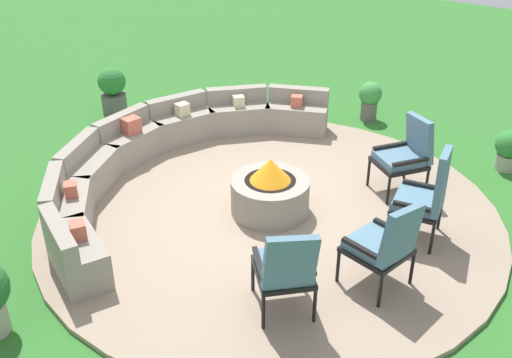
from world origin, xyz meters
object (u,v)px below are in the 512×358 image
at_px(lounge_chair_back_left, 427,195).
at_px(lounge_chair_back_right, 406,153).
at_px(curved_stone_bench, 164,154).
at_px(lounge_chair_front_left, 286,267).
at_px(potted_plant_2, 509,148).
at_px(potted_plant_3, 113,89).
at_px(potted_plant_4, 370,98).
at_px(lounge_chair_front_right, 385,243).
at_px(fire_pit, 270,192).

height_order(lounge_chair_back_left, lounge_chair_back_right, lounge_chair_back_left).
height_order(curved_stone_bench, lounge_chair_front_left, lounge_chair_front_left).
bearing_deg(potted_plant_2, potted_plant_3, 103.51).
distance_m(lounge_chair_back_right, potted_plant_4, 2.37).
distance_m(lounge_chair_front_right, lounge_chair_back_left, 1.05).
height_order(lounge_chair_front_right, lounge_chair_back_right, lounge_chair_front_right).
relative_size(lounge_chair_front_right, lounge_chair_back_left, 0.90).
bearing_deg(lounge_chair_back_right, fire_pit, 86.68).
height_order(lounge_chair_front_left, lounge_chair_back_right, lounge_chair_back_right).
bearing_deg(lounge_chair_back_right, curved_stone_bench, 61.17).
distance_m(curved_stone_bench, lounge_chair_front_left, 3.18).
bearing_deg(lounge_chair_back_left, fire_pit, 95.57).
xyz_separation_m(curved_stone_bench, lounge_chair_front_right, (-0.71, -3.41, 0.26)).
relative_size(lounge_chair_back_left, lounge_chair_back_right, 1.13).
bearing_deg(potted_plant_4, fire_pit, -177.87).
bearing_deg(lounge_chair_back_right, lounge_chair_front_right, 142.17).
distance_m(lounge_chair_front_right, potted_plant_4, 4.33).
bearing_deg(potted_plant_3, potted_plant_4, -61.79).
bearing_deg(curved_stone_bench, fire_pit, -93.09).
distance_m(curved_stone_bench, potted_plant_4, 3.60).
bearing_deg(lounge_chair_front_right, curved_stone_bench, 93.57).
height_order(lounge_chair_front_right, potted_plant_2, lounge_chair_front_right).
xyz_separation_m(fire_pit, curved_stone_bench, (0.09, 1.73, -0.00)).
relative_size(lounge_chair_front_right, potted_plant_4, 1.61).
relative_size(fire_pit, potted_plant_2, 1.65).
bearing_deg(fire_pit, curved_stone_bench, 86.91).
relative_size(fire_pit, lounge_chair_back_left, 0.83).
bearing_deg(lounge_chair_front_left, potted_plant_2, 32.57).
xyz_separation_m(lounge_chair_front_right, potted_plant_3, (1.94, 5.51, -0.19)).
relative_size(lounge_chair_back_right, potted_plant_2, 1.76).
relative_size(curved_stone_bench, lounge_chair_front_left, 5.04).
height_order(lounge_chair_front_left, potted_plant_2, lounge_chair_front_left).
distance_m(fire_pit, potted_plant_2, 3.51).
distance_m(fire_pit, potted_plant_4, 3.32).
bearing_deg(curved_stone_bench, potted_plant_3, 59.55).
height_order(lounge_chair_back_left, potted_plant_2, lounge_chair_back_left).
xyz_separation_m(fire_pit, lounge_chair_front_left, (-1.46, -1.04, 0.25)).
bearing_deg(lounge_chair_front_right, lounge_chair_front_left, 158.05).
xyz_separation_m(fire_pit, potted_plant_3, (1.33, 3.83, 0.07)).
xyz_separation_m(potted_plant_3, potted_plant_4, (1.99, -3.70, -0.04)).
bearing_deg(curved_stone_bench, lounge_chair_front_right, -101.72).
bearing_deg(lounge_chair_back_left, curved_stone_bench, 87.22).
height_order(potted_plant_2, potted_plant_4, potted_plant_4).
relative_size(lounge_chair_front_left, lounge_chair_front_right, 0.98).
bearing_deg(potted_plant_4, curved_stone_bench, 153.54).
height_order(lounge_chair_back_right, potted_plant_2, lounge_chair_back_right).
xyz_separation_m(lounge_chair_back_left, potted_plant_3, (0.90, 5.57, -0.23)).
xyz_separation_m(curved_stone_bench, potted_plant_4, (3.22, -1.60, 0.04)).
bearing_deg(fire_pit, lounge_chair_back_left, -76.07).
bearing_deg(potted_plant_2, curved_stone_bench, 124.52).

